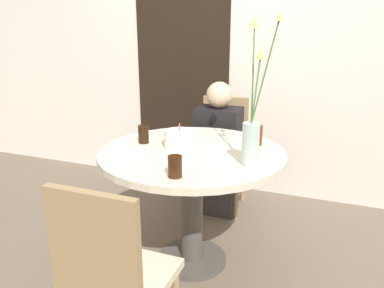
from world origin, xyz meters
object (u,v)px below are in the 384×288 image
Objects in this scene: drink_glass_1 at (175,167)px; chair_right_flank at (112,272)px; flower_vase at (253,123)px; drink_glass_2 at (256,135)px; birthday_cake at (180,139)px; drink_glass_0 at (144,134)px; person_boy at (218,153)px; side_plate at (132,152)px; chair_far_back at (222,146)px.

chair_right_flank is at bearing -98.67° from drink_glass_1.
flower_vase is 6.26× the size of drink_glass_2.
chair_right_flank is 4.81× the size of birthday_cake.
drink_glass_0 is at bearing -161.89° from drink_glass_2.
drink_glass_1 is at bearing -83.48° from person_boy.
drink_glass_2 reaches higher than drink_glass_1.
side_plate is (-0.22, -0.20, -0.05)m from birthday_cake.
chair_right_flank is 0.84m from side_plate.
chair_far_back is 1.00× the size of chair_right_flank.
drink_glass_0 is 0.82m from person_boy.
birthday_cake is 0.30m from side_plate.
person_boy reaches higher than chair_far_back.
birthday_cake reaches higher than drink_glass_1.
drink_glass_1 is (0.14, -1.31, 0.30)m from chair_far_back.
drink_glass_1 is at bearing -69.81° from birthday_cake.
birthday_cake is at bearing -96.20° from chair_far_back.
drink_glass_1 is at bearing -98.62° from chair_right_flank.
chair_far_back is 0.85× the size of person_boy.
birthday_cake reaches higher than drink_glass_2.
drink_glass_0 is (-0.27, -0.86, 0.30)m from chair_far_back.
drink_glass_0 reaches higher than drink_glass_1.
chair_right_flank is 0.85× the size of person_boy.
drink_glass_2 is 0.69m from person_boy.
chair_far_back is at bearing 72.50° from drink_glass_0.
chair_right_flank is 1.24m from drink_glass_2.
birthday_cake is 0.52m from flower_vase.
birthday_cake is (-0.09, 0.93, 0.30)m from chair_right_flank.
chair_far_back is 0.16m from person_boy.
flower_vase is (0.45, -0.98, 0.47)m from chair_far_back.
chair_far_back is 1.11m from side_plate.
side_plate is 0.47m from drink_glass_1.
drink_glass_0 is 0.61m from drink_glass_1.
birthday_cake is 0.48m from drink_glass_2.
side_plate is at bearing -66.83° from chair_right_flank.
chair_far_back is at bearing 96.29° from drink_glass_1.
drink_glass_0 is 0.71m from drink_glass_2.
chair_right_flank is 7.96× the size of drink_glass_0.
side_plate is 1.42× the size of drink_glass_2.
flower_vase reaches higher than drink_glass_0.
birthday_cake is at bearing 0.77° from drink_glass_0.
flower_vase is 0.72× the size of person_boy.
drink_glass_0 is 1.07× the size of drink_glass_1.
drink_glass_0 is (-0.25, -0.00, 0.01)m from birthday_cake.
chair_far_back reaches higher than drink_glass_2.
chair_far_back is 0.81m from drink_glass_2.
flower_vase reaches higher than drink_glass_2.
drink_glass_0 is 0.92× the size of drink_glass_2.
chair_right_flank is 1.18× the size of flower_vase.
birthday_cake is at bearing 42.55° from side_plate.
birthday_cake is (-0.02, -0.85, 0.30)m from chair_far_back.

